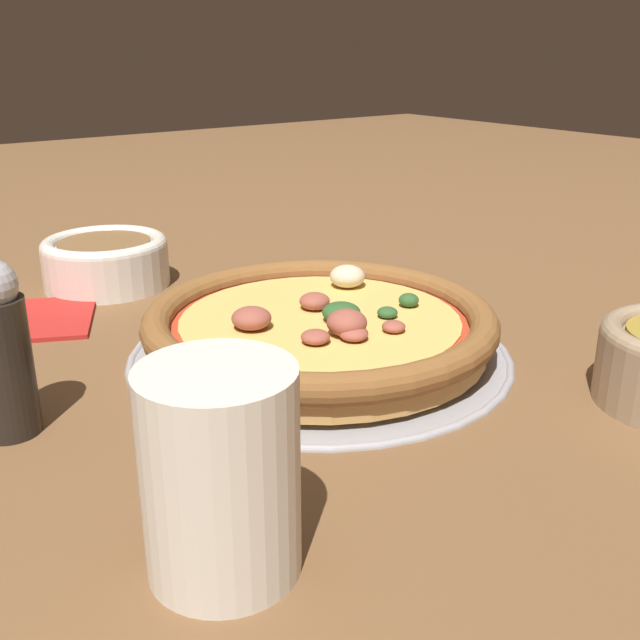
{
  "coord_description": "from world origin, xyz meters",
  "views": [
    {
      "loc": [
        0.33,
        0.44,
        0.24
      ],
      "look_at": [
        0.0,
        0.0,
        0.03
      ],
      "focal_mm": 42.0,
      "sensor_mm": 36.0,
      "label": 1
    }
  ],
  "objects": [
    {
      "name": "pizza",
      "position": [
        -0.0,
        0.0,
        0.03
      ],
      "size": [
        0.28,
        0.28,
        0.04
      ],
      "color": "tan",
      "rests_on": "pizza_tray"
    },
    {
      "name": "drinking_cup",
      "position": [
        0.19,
        0.18,
        0.05
      ],
      "size": [
        0.07,
        0.07,
        0.1
      ],
      "color": "silver",
      "rests_on": "ground_plane"
    },
    {
      "name": "pizza_tray",
      "position": [
        0.0,
        0.0,
        0.0
      ],
      "size": [
        0.3,
        0.3,
        0.01
      ],
      "color": "#9E9EA3",
      "rests_on": "ground_plane"
    },
    {
      "name": "bowl_far",
      "position": [
        0.07,
        -0.28,
        0.03
      ],
      "size": [
        0.13,
        0.13,
        0.05
      ],
      "color": "silver",
      "rests_on": "ground_plane"
    },
    {
      "name": "napkin",
      "position": [
        0.17,
        -0.22,
        0.0
      ],
      "size": [
        0.16,
        0.15,
        0.01
      ],
      "rotation": [
        0.0,
        0.0,
        -0.44
      ],
      "color": "#B2231E",
      "rests_on": "ground_plane"
    },
    {
      "name": "ground_plane",
      "position": [
        0.0,
        0.0,
        0.0
      ],
      "size": [
        3.0,
        3.0,
        0.0
      ],
      "primitive_type": "plane",
      "color": "brown"
    }
  ]
}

